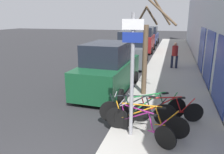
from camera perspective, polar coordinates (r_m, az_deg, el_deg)
name	(u,v)px	position (r m, az deg, el deg)	size (l,w,h in m)	color
ground_plane	(131,68)	(14.45, 5.01, 2.37)	(80.00, 80.00, 0.00)	#28282B
sidewalk_curb	(173,61)	(16.94, 15.53, 4.07)	(3.20, 32.00, 0.15)	#9E9B93
building_facade	(202,17)	(16.60, 22.55, 14.20)	(0.23, 32.00, 6.50)	#B2B7C1
signpost	(132,72)	(5.54, 5.27, 1.36)	(0.52, 0.12, 3.23)	#939399
bicycle_0	(142,126)	(5.94, 7.72, -12.45)	(1.79, 1.02, 0.83)	black
bicycle_1	(145,121)	(6.16, 8.74, -11.24)	(2.31, 0.44, 0.86)	black
bicycle_2	(137,112)	(6.61, 6.66, -8.99)	(2.30, 0.46, 0.94)	black
bicycle_3	(152,110)	(6.75, 10.33, -8.56)	(2.02, 1.32, 0.96)	black
bicycle_4	(167,111)	(6.93, 14.27, -8.54)	(2.13, 0.70, 0.83)	black
parked_car_0	(109,69)	(9.78, -0.91, 2.00)	(2.16, 4.71, 2.20)	#144728
parked_car_1	(132,50)	(15.31, 5.36, 7.11)	(2.20, 4.78, 2.34)	#51565B
parked_car_2	(144,41)	(21.23, 8.28, 9.38)	(2.04, 4.18, 2.32)	maroon
parked_car_3	(149,36)	(26.91, 9.75, 10.41)	(2.08, 4.56, 2.13)	navy
pedestrian_near	(175,53)	(14.14, 16.10, 5.97)	(0.42, 0.36, 1.60)	#1E2338
street_tree	(147,50)	(8.87, 9.11, 6.92)	(1.66, 1.10, 4.15)	brown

